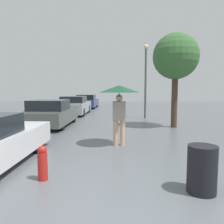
% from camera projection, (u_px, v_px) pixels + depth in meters
% --- Properties ---
extents(ground_plane, '(60.00, 60.00, 0.00)m').
position_uv_depth(ground_plane, '(130.00, 215.00, 2.95)').
color(ground_plane, '#565B60').
extents(pedestrian, '(1.21, 1.21, 1.83)m').
position_uv_depth(pedestrian, '(119.00, 95.00, 6.54)').
color(pedestrian, tan).
rests_on(pedestrian, ground_plane).
extents(parked_car_second, '(1.87, 3.81, 1.24)m').
position_uv_depth(parked_car_second, '(50.00, 114.00, 10.34)').
color(parked_car_second, '#4C514C').
rests_on(parked_car_second, ground_plane).
extents(parked_car_third, '(1.78, 4.25, 1.28)m').
position_uv_depth(parked_car_third, '(74.00, 106.00, 15.38)').
color(parked_car_third, '#9EA3A8').
rests_on(parked_car_third, ground_plane).
extents(parked_car_farthest, '(1.89, 4.42, 1.27)m').
position_uv_depth(parked_car_farthest, '(87.00, 102.00, 21.29)').
color(parked_car_farthest, navy).
rests_on(parked_car_farthest, ground_plane).
extents(tree, '(2.03, 2.03, 4.20)m').
position_uv_depth(tree, '(176.00, 57.00, 9.68)').
color(tree, '#473323').
rests_on(tree, ground_plane).
extents(street_lamp, '(0.29, 0.29, 4.36)m').
position_uv_depth(street_lamp, '(146.00, 74.00, 12.90)').
color(street_lamp, '#515456').
rests_on(street_lamp, ground_plane).
extents(trash_bin, '(0.48, 0.48, 0.79)m').
position_uv_depth(trash_bin, '(202.00, 169.00, 3.58)').
color(trash_bin, black).
rests_on(trash_bin, ground_plane).
extents(fire_hydrant, '(0.18, 0.18, 0.66)m').
position_uv_depth(fire_hydrant, '(43.00, 163.00, 4.08)').
color(fire_hydrant, '#B21E19').
rests_on(fire_hydrant, ground_plane).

